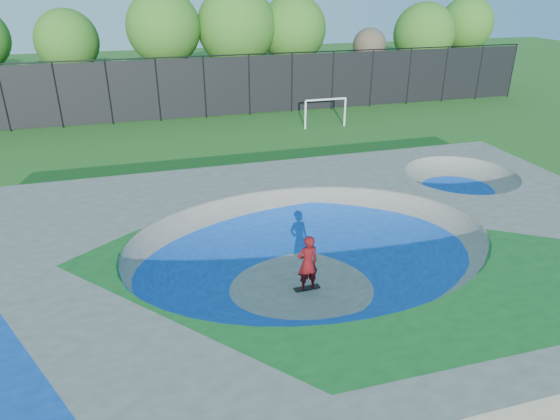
# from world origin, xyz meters

# --- Properties ---
(ground) EXTENTS (120.00, 120.00, 0.00)m
(ground) POSITION_xyz_m (0.00, 0.00, 0.00)
(ground) COLOR #235B19
(ground) RESTS_ON ground
(skate_deck) EXTENTS (22.00, 14.00, 1.50)m
(skate_deck) POSITION_xyz_m (0.00, 0.00, 0.75)
(skate_deck) COLOR gray
(skate_deck) RESTS_ON ground
(skater) EXTENTS (0.69, 0.50, 1.78)m
(skater) POSITION_xyz_m (-0.19, -0.35, 0.89)
(skater) COLOR #AD0D10
(skater) RESTS_ON ground
(skateboard) EXTENTS (0.79, 0.26, 0.05)m
(skateboard) POSITION_xyz_m (-0.19, -0.35, 0.03)
(skateboard) COLOR black
(skateboard) RESTS_ON ground
(soccer_goal) EXTENTS (2.74, 0.12, 1.81)m
(soccer_goal) POSITION_xyz_m (6.80, 16.51, 1.25)
(soccer_goal) COLOR white
(soccer_goal) RESTS_ON ground
(fence) EXTENTS (48.09, 0.09, 4.04)m
(fence) POSITION_xyz_m (0.00, 21.00, 2.10)
(fence) COLOR black
(fence) RESTS_ON ground
(treeline) EXTENTS (53.20, 6.68, 8.23)m
(treeline) POSITION_xyz_m (-2.15, 26.05, 4.97)
(treeline) COLOR #473223
(treeline) RESTS_ON ground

